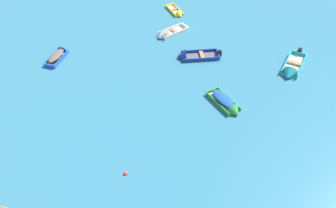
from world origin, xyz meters
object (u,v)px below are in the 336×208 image
(rowboat_turquoise_midfield_right, at_px, (291,70))
(mooring_buoy_between_boats_left, at_px, (126,174))
(rowboat_green_back_row_center, at_px, (228,105))
(rowboat_deep_blue_distant_center, at_px, (189,56))
(rowboat_blue_back_row_right, at_px, (59,54))
(rowboat_yellow_center, at_px, (178,13))
(rowboat_white_near_right, at_px, (167,35))

(rowboat_turquoise_midfield_right, bearing_deg, mooring_buoy_between_boats_left, -129.70)
(rowboat_green_back_row_center, distance_m, mooring_buoy_between_boats_left, 10.11)
(rowboat_green_back_row_center, height_order, rowboat_deep_blue_distant_center, rowboat_deep_blue_distant_center)
(rowboat_blue_back_row_right, distance_m, mooring_buoy_between_boats_left, 15.46)
(rowboat_yellow_center, bearing_deg, rowboat_blue_back_row_right, -133.57)
(rowboat_turquoise_midfield_right, bearing_deg, rowboat_blue_back_row_right, -175.22)
(rowboat_white_near_right, distance_m, mooring_buoy_between_boats_left, 17.40)
(rowboat_blue_back_row_right, distance_m, rowboat_yellow_center, 13.77)
(rowboat_white_near_right, distance_m, rowboat_yellow_center, 4.54)
(rowboat_white_near_right, height_order, rowboat_blue_back_row_right, rowboat_white_near_right)
(rowboat_turquoise_midfield_right, relative_size, rowboat_blue_back_row_right, 1.44)
(rowboat_turquoise_midfield_right, distance_m, mooring_buoy_between_boats_left, 17.81)
(mooring_buoy_between_boats_left, bearing_deg, rowboat_white_near_right, 92.17)
(rowboat_white_near_right, xyz_separation_m, rowboat_blue_back_row_right, (-9.17, -5.45, 0.09))
(rowboat_yellow_center, xyz_separation_m, rowboat_green_back_row_center, (6.53, -13.92, 0.16))
(rowboat_deep_blue_distant_center, relative_size, mooring_buoy_between_boats_left, 13.19)
(rowboat_blue_back_row_right, height_order, rowboat_green_back_row_center, rowboat_green_back_row_center)
(rowboat_white_near_right, xyz_separation_m, rowboat_green_back_row_center, (6.85, -9.39, 0.09))
(rowboat_blue_back_row_right, bearing_deg, rowboat_turquoise_midfield_right, 4.78)
(rowboat_blue_back_row_right, height_order, rowboat_yellow_center, rowboat_blue_back_row_right)
(rowboat_blue_back_row_right, bearing_deg, rowboat_deep_blue_distant_center, 10.44)
(rowboat_white_near_right, relative_size, rowboat_turquoise_midfield_right, 0.74)
(rowboat_white_near_right, distance_m, rowboat_turquoise_midfield_right, 12.58)
(rowboat_blue_back_row_right, bearing_deg, rowboat_green_back_row_center, -13.83)
(rowboat_white_near_right, relative_size, mooring_buoy_between_boats_left, 10.41)
(rowboat_blue_back_row_right, height_order, mooring_buoy_between_boats_left, rowboat_blue_back_row_right)
(rowboat_yellow_center, bearing_deg, mooring_buoy_between_boats_left, -89.12)
(rowboat_turquoise_midfield_right, relative_size, rowboat_yellow_center, 1.57)
(rowboat_turquoise_midfield_right, height_order, mooring_buoy_between_boats_left, rowboat_turquoise_midfield_right)
(rowboat_yellow_center, height_order, rowboat_deep_blue_distant_center, rowboat_deep_blue_distant_center)
(rowboat_blue_back_row_right, relative_size, mooring_buoy_between_boats_left, 9.78)
(mooring_buoy_between_boats_left, bearing_deg, rowboat_green_back_row_center, 52.24)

